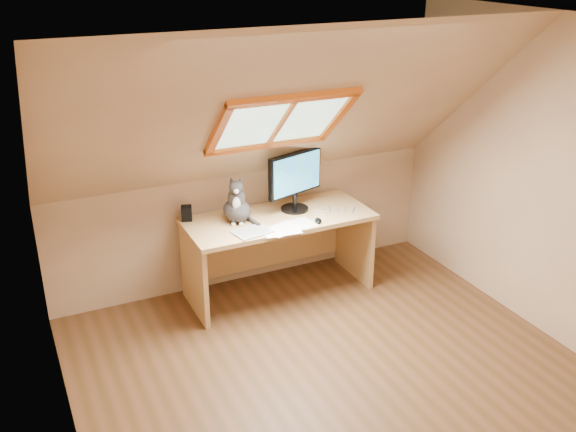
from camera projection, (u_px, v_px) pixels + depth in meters
ground at (344, 385)px, 4.44m from camera, size 3.50×3.50×0.00m
room_shell at (361, 197)px, 3.80m from camera, size 3.52×3.52×2.41m
desk at (275, 237)px, 5.50m from camera, size 1.57×0.69×0.72m
monitor at (295, 177)px, 5.37m from camera, size 0.54×0.24×0.51m
cat at (237, 205)px, 5.20m from camera, size 0.30×0.32×0.40m
desk_speaker at (187, 213)px, 5.26m from camera, size 0.11×0.11×0.12m
graphics_tablet at (252, 232)px, 5.05m from camera, size 0.32×0.26×0.01m
mouse at (318, 221)px, 5.23m from camera, size 0.09×0.11×0.03m
papers at (290, 228)px, 5.13m from camera, size 0.35×0.30×0.01m
cables at (333, 212)px, 5.44m from camera, size 0.51×0.26×0.01m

